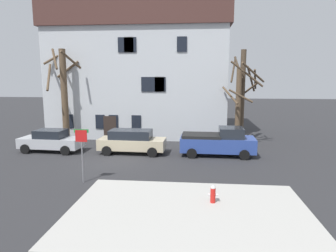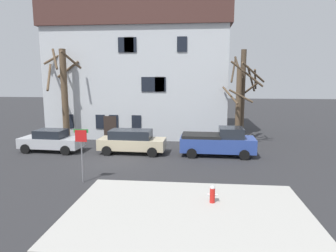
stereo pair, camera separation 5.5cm
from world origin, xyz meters
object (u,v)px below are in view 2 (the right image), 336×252
object	(u,v)px
fire_hydrant	(212,194)
street_sign_pole	(81,145)
tree_bare_near	(64,91)
tree_bare_mid	(240,102)
pickup_truck_blue	(218,142)
car_silver_sedan	(51,141)
building_main	(141,71)
tree_bare_far	(242,94)
car_beige_wagon	(132,141)

from	to	relation	value
fire_hydrant	street_sign_pole	distance (m)	7.02
tree_bare_near	fire_hydrant	size ratio (longest dim) A/B	10.80
tree_bare_mid	pickup_truck_blue	xyz separation A→B (m)	(-1.85, -3.66, -2.47)
tree_bare_near	fire_hydrant	bearing A→B (deg)	-44.85
street_sign_pole	fire_hydrant	bearing A→B (deg)	-18.29
fire_hydrant	car_silver_sedan	bearing A→B (deg)	143.89
pickup_truck_blue	fire_hydrant	world-z (taller)	pickup_truck_blue
building_main	fire_hydrant	distance (m)	18.67
car_silver_sedan	street_sign_pole	size ratio (longest dim) A/B	1.63
building_main	car_silver_sedan	bearing A→B (deg)	-121.10
building_main	tree_bare_far	size ratio (longest dim) A/B	2.16
tree_bare_far	car_silver_sedan	distance (m)	15.24
tree_bare_near	car_beige_wagon	distance (m)	7.94
tree_bare_far	fire_hydrant	bearing A→B (deg)	-102.92
building_main	car_beige_wagon	xyz separation A→B (m)	(0.83, -8.45, -5.11)
tree_bare_near	car_beige_wagon	bearing A→B (deg)	-27.59
tree_bare_near	pickup_truck_blue	bearing A→B (deg)	-14.94
car_beige_wagon	building_main	bearing A→B (deg)	95.64
street_sign_pole	tree_bare_far	bearing A→B (deg)	48.20
tree_bare_far	car_silver_sedan	world-z (taller)	tree_bare_far
tree_bare_far	pickup_truck_blue	world-z (taller)	tree_bare_far
tree_bare_far	car_beige_wagon	size ratio (longest dim) A/B	1.59
car_beige_wagon	pickup_truck_blue	xyz separation A→B (m)	(6.08, 0.01, 0.07)
fire_hydrant	street_sign_pole	bearing A→B (deg)	161.71
fire_hydrant	street_sign_pole	world-z (taller)	street_sign_pole
tree_bare_near	tree_bare_mid	bearing A→B (deg)	1.36
tree_bare_near	fire_hydrant	world-z (taller)	tree_bare_near
tree_bare_near	car_silver_sedan	xyz separation A→B (m)	(0.40, -3.39, -3.45)
building_main	tree_bare_mid	xyz separation A→B (m)	(8.77, -4.78, -2.57)
car_beige_wagon	tree_bare_near	bearing A→B (deg)	152.41
car_beige_wagon	fire_hydrant	distance (m)	9.87
car_silver_sedan	pickup_truck_blue	world-z (taller)	pickup_truck_blue
pickup_truck_blue	street_sign_pole	bearing A→B (deg)	-139.84
tree_bare_mid	street_sign_pole	distance (m)	13.49
car_silver_sedan	car_beige_wagon	bearing A→B (deg)	0.62
tree_bare_far	street_sign_pole	xyz separation A→B (m)	(-9.45, -10.56, -2.07)
building_main	street_sign_pole	xyz separation A→B (m)	(-0.37, -14.60, -4.04)
tree_bare_far	fire_hydrant	xyz separation A→B (m)	(-2.92, -12.72, -3.51)
building_main	tree_bare_far	xyz separation A→B (m)	(9.07, -4.03, -1.97)
tree_bare_far	building_main	bearing A→B (deg)	156.03
tree_bare_mid	car_silver_sedan	xyz separation A→B (m)	(-13.91, -3.73, -2.61)
tree_bare_near	tree_bare_far	bearing A→B (deg)	4.26
tree_bare_far	car_silver_sedan	bearing A→B (deg)	-162.49
tree_bare_far	street_sign_pole	size ratio (longest dim) A/B	2.71
pickup_truck_blue	car_beige_wagon	bearing A→B (deg)	-179.94
car_beige_wagon	pickup_truck_blue	world-z (taller)	pickup_truck_blue
tree_bare_near	car_beige_wagon	world-z (taller)	tree_bare_near
fire_hydrant	pickup_truck_blue	bearing A→B (deg)	84.76
building_main	tree_bare_near	size ratio (longest dim) A/B	1.99
street_sign_pole	car_beige_wagon	bearing A→B (deg)	78.87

